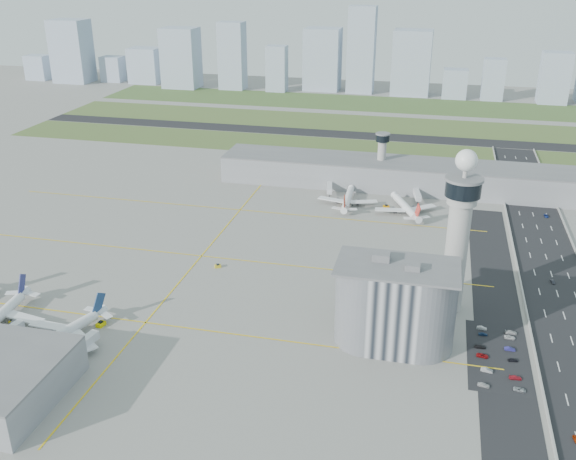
% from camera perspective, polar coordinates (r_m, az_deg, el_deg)
% --- Properties ---
extents(ground, '(1000.00, 1000.00, 0.00)m').
position_cam_1_polar(ground, '(262.26, -1.78, -5.95)').
color(ground, gray).
extents(grass_strip_0, '(480.00, 50.00, 0.08)m').
position_cam_1_polar(grass_strip_0, '(470.73, 3.01, 7.44)').
color(grass_strip_0, '#526831').
rests_on(grass_strip_0, ground).
extents(grass_strip_1, '(480.00, 60.00, 0.08)m').
position_cam_1_polar(grass_strip_1, '(542.29, 4.49, 9.52)').
color(grass_strip_1, '#566E34').
rests_on(grass_strip_1, ground).
extents(grass_strip_2, '(480.00, 70.00, 0.08)m').
position_cam_1_polar(grass_strip_2, '(619.53, 5.70, 11.20)').
color(grass_strip_2, '#4B6630').
rests_on(grass_strip_2, ground).
extents(runway, '(480.00, 22.00, 0.10)m').
position_cam_1_polar(runway, '(505.91, 3.79, 8.54)').
color(runway, black).
rests_on(runway, ground).
extents(highway, '(28.00, 500.00, 0.10)m').
position_cam_1_polar(highway, '(260.77, 23.72, -8.30)').
color(highway, black).
rests_on(highway, ground).
extents(barrier_left, '(0.60, 500.00, 1.20)m').
position_cam_1_polar(barrier_left, '(257.95, 20.67, -7.99)').
color(barrier_left, '#9E9E99').
rests_on(barrier_left, ground).
extents(landside_road, '(18.00, 260.00, 0.08)m').
position_cam_1_polar(landside_road, '(248.20, 18.35, -9.09)').
color(landside_road, black).
rests_on(landside_road, ground).
extents(parking_lot, '(20.00, 44.00, 0.10)m').
position_cam_1_polar(parking_lot, '(237.85, 18.04, -10.57)').
color(parking_lot, black).
rests_on(parking_lot, ground).
extents(taxiway_line_h_0, '(260.00, 0.60, 0.01)m').
position_cam_1_polar(taxiway_line_h_0, '(250.79, -12.55, -8.04)').
color(taxiway_line_h_0, yellow).
rests_on(taxiway_line_h_0, ground).
extents(taxiway_line_h_1, '(260.00, 0.60, 0.01)m').
position_cam_1_polar(taxiway_line_h_1, '(298.99, -7.71, -2.31)').
color(taxiway_line_h_1, yellow).
rests_on(taxiway_line_h_1, ground).
extents(taxiway_line_h_2, '(260.00, 0.60, 0.01)m').
position_cam_1_polar(taxiway_line_h_2, '(350.84, -4.28, 1.79)').
color(taxiway_line_h_2, yellow).
rests_on(taxiway_line_h_2, ground).
extents(taxiway_line_v, '(0.60, 260.00, 0.01)m').
position_cam_1_polar(taxiway_line_v, '(298.99, -7.71, -2.31)').
color(taxiway_line_v, yellow).
rests_on(taxiway_line_v, ground).
extents(control_tower, '(14.00, 14.00, 64.50)m').
position_cam_1_polar(control_tower, '(247.13, 14.96, 0.35)').
color(control_tower, '#ADAAA5').
rests_on(control_tower, ground).
extents(secondary_tower, '(8.60, 8.60, 31.90)m').
position_cam_1_polar(secondary_tower, '(387.71, 8.33, 6.64)').
color(secondary_tower, '#ADAAA5').
rests_on(secondary_tower, ground).
extents(admin_building, '(42.00, 24.00, 33.50)m').
position_cam_1_polar(admin_building, '(228.58, 9.48, -6.61)').
color(admin_building, '#B2B2B7').
rests_on(admin_building, ground).
extents(terminal_pier, '(210.00, 32.00, 15.80)m').
position_cam_1_polar(terminal_pier, '(388.35, 9.68, 4.90)').
color(terminal_pier, gray).
rests_on(terminal_pier, ground).
extents(airplane_near_c, '(45.57, 49.17, 11.20)m').
position_cam_1_polar(airplane_near_c, '(245.01, -19.49, -8.18)').
color(airplane_near_c, white).
rests_on(airplane_near_c, ground).
extents(airplane_far_a, '(34.97, 40.65, 11.03)m').
position_cam_1_polar(airplane_far_a, '(358.14, 5.36, 3.15)').
color(airplane_far_a, white).
rests_on(airplane_far_a, ground).
extents(airplane_far_b, '(47.71, 50.86, 11.34)m').
position_cam_1_polar(airplane_far_b, '(350.57, 10.41, 2.43)').
color(airplane_far_b, white).
rests_on(airplane_far_b, ground).
extents(jet_bridge_near_2, '(5.39, 14.31, 5.70)m').
position_cam_1_polar(jet_bridge_near_2, '(232.59, -18.83, -10.69)').
color(jet_bridge_near_2, silver).
rests_on(jet_bridge_near_2, ground).
extents(jet_bridge_far_0, '(5.39, 14.31, 5.70)m').
position_cam_1_polar(jet_bridge_far_0, '(378.86, 3.70, 3.91)').
color(jet_bridge_far_0, silver).
rests_on(jet_bridge_far_0, ground).
extents(jet_bridge_far_1, '(5.39, 14.31, 5.70)m').
position_cam_1_polar(jet_bridge_far_1, '(374.37, 11.27, 3.26)').
color(jet_bridge_far_1, silver).
rests_on(jet_bridge_far_1, ground).
extents(tug_1, '(3.18, 3.29, 1.58)m').
position_cam_1_polar(tug_1, '(264.88, -23.27, -7.53)').
color(tug_1, '#EECC00').
rests_on(tug_1, ground).
extents(tug_2, '(2.94, 3.78, 1.98)m').
position_cam_1_polar(tug_2, '(252.34, -16.30, -7.99)').
color(tug_2, '#E5D500').
rests_on(tug_2, ground).
extents(tug_3, '(3.32, 2.99, 1.60)m').
position_cam_1_polar(tug_3, '(287.22, -6.26, -3.17)').
color(tug_3, gold).
rests_on(tug_3, ground).
extents(tug_4, '(3.54, 2.57, 1.96)m').
position_cam_1_polar(tug_4, '(359.98, 5.06, 2.50)').
color(tug_4, '#F29200').
rests_on(tug_4, ground).
extents(tug_5, '(3.76, 3.02, 1.92)m').
position_cam_1_polar(tug_5, '(356.28, 8.73, 2.08)').
color(tug_5, orange).
rests_on(tug_5, ground).
extents(car_lot_0, '(4.05, 2.14, 1.31)m').
position_cam_1_polar(car_lot_0, '(221.30, 17.00, -13.03)').
color(car_lot_0, '#BCBCBC').
rests_on(car_lot_0, ground).
extents(car_lot_1, '(4.10, 1.88, 1.30)m').
position_cam_1_polar(car_lot_1, '(228.39, 17.25, -11.81)').
color(car_lot_1, '#A3A4A6').
rests_on(car_lot_1, ground).
extents(car_lot_2, '(4.34, 2.44, 1.14)m').
position_cam_1_polar(car_lot_2, '(235.44, 16.90, -10.63)').
color(car_lot_2, maroon).
rests_on(car_lot_2, ground).
extents(car_lot_3, '(3.94, 1.78, 1.12)m').
position_cam_1_polar(car_lot_3, '(240.05, 16.72, -9.90)').
color(car_lot_3, black).
rests_on(car_lot_3, ground).
extents(car_lot_4, '(3.34, 1.47, 1.12)m').
position_cam_1_polar(car_lot_4, '(247.59, 16.95, -8.84)').
color(car_lot_4, navy).
rests_on(car_lot_4, ground).
extents(car_lot_5, '(3.75, 1.72, 1.19)m').
position_cam_1_polar(car_lot_5, '(251.05, 16.84, -8.34)').
color(car_lot_5, silver).
rests_on(car_lot_5, ground).
extents(car_lot_6, '(4.13, 2.23, 1.10)m').
position_cam_1_polar(car_lot_6, '(222.95, 19.90, -13.19)').
color(car_lot_6, '#949CA0').
rests_on(car_lot_6, ground).
extents(car_lot_7, '(4.18, 1.97, 1.18)m').
position_cam_1_polar(car_lot_7, '(227.87, 19.56, -12.26)').
color(car_lot_7, '#B01A28').
rests_on(car_lot_7, ground).
extents(car_lot_8, '(3.52, 1.86, 1.14)m').
position_cam_1_polar(car_lot_8, '(236.37, 19.36, -10.84)').
color(car_lot_8, black).
rests_on(car_lot_8, ground).
extents(car_lot_9, '(3.76, 1.38, 1.23)m').
position_cam_1_polar(car_lot_9, '(241.85, 19.12, -9.96)').
color(car_lot_9, navy).
rests_on(car_lot_9, ground).
extents(car_lot_10, '(4.05, 2.10, 1.09)m').
position_cam_1_polar(car_lot_10, '(248.64, 19.11, -9.00)').
color(car_lot_10, silver).
rests_on(car_lot_10, ground).
extents(car_lot_11, '(4.46, 2.23, 1.24)m').
position_cam_1_polar(car_lot_11, '(251.65, 19.22, -8.59)').
color(car_lot_11, '#AFAFAF').
rests_on(car_lot_11, ground).
extents(car_hw_0, '(1.79, 3.42, 1.11)m').
position_cam_1_polar(car_hw_0, '(209.59, 24.25, -16.60)').
color(car_hw_0, '#A82E06').
rests_on(car_hw_0, ground).
extents(car_hw_1, '(1.73, 3.66, 1.16)m').
position_cam_1_polar(car_hw_1, '(294.64, 22.47, -4.27)').
color(car_hw_1, '#26262D').
rests_on(car_hw_1, ground).
extents(car_hw_2, '(2.03, 4.19, 1.15)m').
position_cam_1_polar(car_hw_2, '(367.06, 21.98, 1.18)').
color(car_hw_2, navy).
rests_on(car_hw_2, ground).
extents(car_hw_4, '(1.90, 3.87, 1.27)m').
position_cam_1_polar(car_hw_4, '(424.88, 19.16, 4.49)').
color(car_hw_4, gray).
rests_on(car_hw_4, ground).
extents(skyline_bldg_0, '(24.05, 19.24, 26.50)m').
position_cam_1_polar(skyline_bldg_0, '(786.32, -21.31, 13.32)').
color(skyline_bldg_0, '#9EADC1').
rests_on(skyline_bldg_0, ground).
extents(skyline_bldg_1, '(37.63, 30.10, 65.60)m').
position_cam_1_polar(skyline_bldg_1, '(755.18, -18.67, 14.83)').
color(skyline_bldg_1, '#9EADC1').
rests_on(skyline_bldg_1, ground).
extents(skyline_bldg_2, '(22.81, 18.25, 26.79)m').
position_cam_1_polar(skyline_bldg_2, '(748.86, -15.29, 13.64)').
color(skyline_bldg_2, '#9EADC1').
rests_on(skyline_bldg_2, ground).
extents(skyline_bldg_3, '(32.30, 25.84, 36.93)m').
position_cam_1_polar(skyline_bldg_3, '(731.76, -12.53, 14.09)').
color(skyline_bldg_3, '#9EADC1').
rests_on(skyline_bldg_3, ground).
extents(skyline_bldg_4, '(35.81, 28.65, 60.36)m').
position_cam_1_polar(skyline_bldg_4, '(695.99, -9.49, 14.85)').
color(skyline_bldg_4, '#9EADC1').
rests_on(skyline_bldg_4, ground).
extents(skyline_bldg_5, '(25.49, 20.39, 66.89)m').
position_cam_1_polar(skyline_bldg_5, '(680.88, -4.98, 15.17)').
color(skyline_bldg_5, '#9EADC1').
rests_on(skyline_bldg_5, ground).
extents(skyline_bldg_6, '(20.04, 16.03, 45.20)m').
position_cam_1_polar(skyline_bldg_6, '(667.64, -1.00, 14.15)').
color(skyline_bldg_6, '#9EADC1').
rests_on(skyline_bldg_6, ground).
extents(skyline_bldg_7, '(35.76, 28.61, 61.22)m').
position_cam_1_polar(skyline_bldg_7, '(675.62, 3.09, 14.91)').
color(skyline_bldg_7, '#9EADC1').
rests_on(skyline_bldg_7, ground).
extents(skyline_bldg_8, '(26.33, 21.06, 83.39)m').
position_cam_1_polar(skyline_bldg_8, '(662.89, 6.55, 15.61)').
color(skyline_bldg_8, '#9EADC1').
rests_on(skyline_bldg_8, ground).
extents(skyline_bldg_9, '(36.96, 29.57, 62.11)m').
position_cam_1_polar(skyline_bldg_9, '(660.95, 10.93, 14.40)').
color(skyline_bldg_9, '#9EADC1').
rests_on(skyline_bldg_9, ground).
extents(skyline_bldg_10, '(23.01, 18.41, 27.75)m').
position_cam_1_polar(skyline_bldg_10, '(654.59, 14.61, 12.47)').
color(skyline_bldg_10, '#9EADC1').
rests_on(skyline_bldg_10, ground).
extents(skyline_bldg_11, '(20.22, 16.18, 38.97)m').
position_cam_1_polar(skyline_bldg_11, '(654.90, 17.78, 12.63)').
color(skyline_bldg_11, '#9EADC1').
rests_on(skyline_bldg_11, ground).
extents(skyline_bldg_12, '(26.14, 20.92, 46.89)m').
position_cam_1_polar(skyline_bldg_12, '(658.35, 22.60, 12.38)').
color(skyline_bldg_12, '#9EADC1').
rests_on(skyline_bldg_12, ground).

